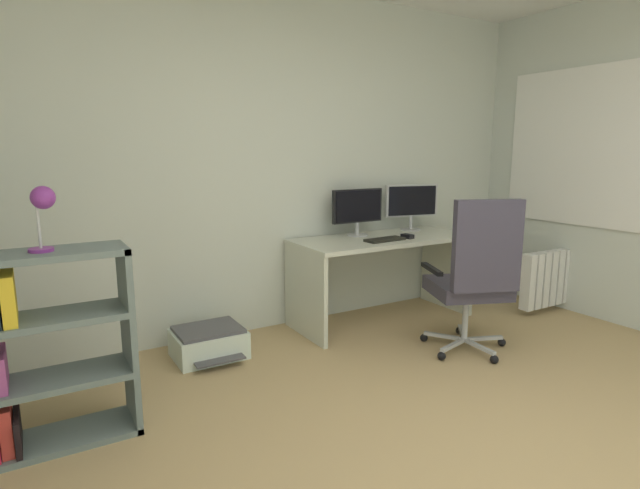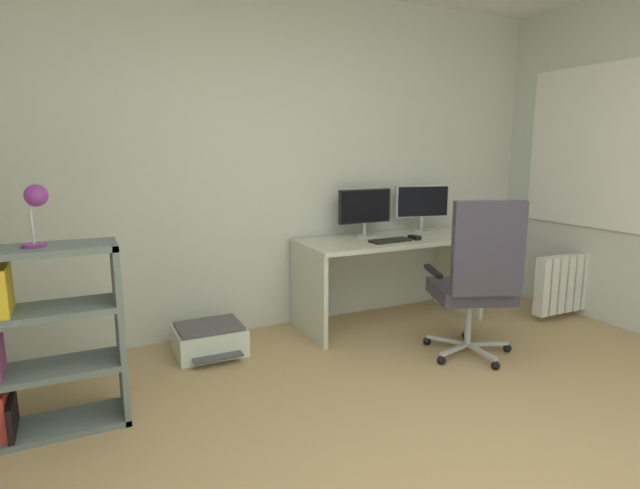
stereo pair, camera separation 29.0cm
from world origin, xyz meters
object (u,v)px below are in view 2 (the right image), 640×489
at_px(desk, 389,260).
at_px(radiator, 574,282).
at_px(computer_mouse, 414,237).
at_px(desk_lamp, 36,203).
at_px(bookshelf, 4,349).
at_px(monitor_main, 365,208).
at_px(printer, 210,339).
at_px(keyboard, 390,241).
at_px(office_chair, 477,277).
at_px(monitor_secondary, 422,204).

distance_m(desk, radiator, 1.67).
xyz_separation_m(computer_mouse, desk_lamp, (-2.63, -0.51, 0.45)).
distance_m(desk, desk_lamp, 2.66).
xyz_separation_m(desk, bookshelf, (-2.69, -0.66, -0.06)).
xyz_separation_m(monitor_main, printer, (-1.39, -0.18, -0.86)).
relative_size(computer_mouse, desk_lamp, 0.33).
height_order(monitor_main, radiator, monitor_main).
bearing_deg(desk_lamp, computer_mouse, 10.98).
xyz_separation_m(keyboard, printer, (-1.44, 0.13, -0.63)).
distance_m(office_chair, printer, 1.93).
xyz_separation_m(office_chair, bookshelf, (-2.79, 0.27, -0.12)).
distance_m(monitor_main, desk_lamp, 2.50).
bearing_deg(bookshelf, office_chair, -5.51).
distance_m(monitor_main, bookshelf, 2.73).
bearing_deg(bookshelf, printer, 29.05).
height_order(monitor_secondary, radiator, monitor_secondary).
height_order(desk, printer, desk).
relative_size(computer_mouse, office_chair, 0.09).
xyz_separation_m(bookshelf, desk_lamp, (0.20, -0.00, 0.72)).
bearing_deg(bookshelf, desk_lamp, -0.13).
xyz_separation_m(monitor_main, bookshelf, (-2.55, -0.83, -0.48)).
bearing_deg(computer_mouse, monitor_secondary, 38.47).
height_order(monitor_secondary, bookshelf, monitor_secondary).
bearing_deg(desk_lamp, monitor_main, 19.43).
height_order(keyboard, desk_lamp, desk_lamp).
bearing_deg(keyboard, monitor_main, 95.35).
distance_m(desk_lamp, radiator, 4.14).
relative_size(monitor_secondary, desk_lamp, 1.64).
height_order(monitor_secondary, computer_mouse, monitor_secondary).
distance_m(keyboard, desk_lamp, 2.50).
bearing_deg(desk, keyboard, -122.59).
relative_size(monitor_main, office_chair, 0.43).
height_order(computer_mouse, printer, computer_mouse).
bearing_deg(monitor_main, monitor_secondary, 0.00).
bearing_deg(monitor_main, printer, -172.50).
bearing_deg(office_chair, monitor_secondary, 72.21).
bearing_deg(desk_lamp, office_chair, -5.92).
height_order(monitor_main, keyboard, monitor_main).
bearing_deg(monitor_main, radiator, -23.79).
bearing_deg(keyboard, computer_mouse, -3.76).
distance_m(computer_mouse, printer, 1.80).
xyz_separation_m(keyboard, office_chair, (0.19, -0.78, -0.14)).
bearing_deg(monitor_secondary, desk_lamp, -164.25).
bearing_deg(desk, monitor_secondary, 20.95).
relative_size(computer_mouse, bookshelf, 0.10).
bearing_deg(keyboard, printer, 171.08).
distance_m(monitor_secondary, computer_mouse, 0.50).
height_order(monitor_main, monitor_secondary, monitor_secondary).
relative_size(desk, radiator, 1.77).
bearing_deg(radiator, keyboard, 165.38).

